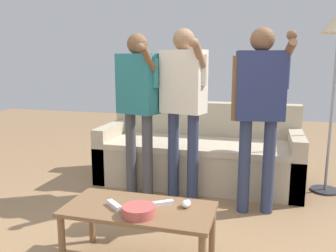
{
  "coord_description": "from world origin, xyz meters",
  "views": [
    {
      "loc": [
        0.64,
        -2.08,
        1.32
      ],
      "look_at": [
        -0.06,
        0.47,
        0.82
      ],
      "focal_mm": 37.78,
      "sensor_mm": 36.0,
      "label": 1
    }
  ],
  "objects_px": {
    "snack_bowl": "(139,211)",
    "game_remote_nunchuk": "(186,203)",
    "player_right": "(260,100)",
    "game_remote_wand_far": "(114,205)",
    "player_center": "(183,95)",
    "game_remote_wand_near": "(162,204)",
    "player_left": "(138,96)",
    "couch": "(199,154)",
    "coffee_table": "(139,215)"
  },
  "relations": [
    {
      "from": "snack_bowl",
      "to": "game_remote_nunchuk",
      "type": "bearing_deg",
      "value": 38.68
    },
    {
      "from": "player_right",
      "to": "game_remote_wand_far",
      "type": "xyz_separation_m",
      "value": [
        -0.84,
        -1.09,
        -0.58
      ]
    },
    {
      "from": "snack_bowl",
      "to": "game_remote_nunchuk",
      "type": "xyz_separation_m",
      "value": [
        0.25,
        0.2,
        -0.01
      ]
    },
    {
      "from": "player_center",
      "to": "game_remote_wand_near",
      "type": "relative_size",
      "value": 10.78
    },
    {
      "from": "player_right",
      "to": "game_remote_wand_near",
      "type": "bearing_deg",
      "value": -119.82
    },
    {
      "from": "player_left",
      "to": "player_center",
      "type": "height_order",
      "value": "player_center"
    },
    {
      "from": "couch",
      "to": "snack_bowl",
      "type": "relative_size",
      "value": 10.63
    },
    {
      "from": "coffee_table",
      "to": "player_left",
      "type": "relative_size",
      "value": 0.61
    },
    {
      "from": "player_center",
      "to": "game_remote_nunchuk",
      "type": "bearing_deg",
      "value": -75.91
    },
    {
      "from": "game_remote_nunchuk",
      "to": "player_center",
      "type": "distance_m",
      "value": 1.28
    },
    {
      "from": "game_remote_nunchuk",
      "to": "game_remote_wand_near",
      "type": "bearing_deg",
      "value": -171.15
    },
    {
      "from": "game_remote_wand_far",
      "to": "coffee_table",
      "type": "bearing_deg",
      "value": 16.84
    },
    {
      "from": "game_remote_nunchuk",
      "to": "player_center",
      "type": "height_order",
      "value": "player_center"
    },
    {
      "from": "player_left",
      "to": "player_center",
      "type": "bearing_deg",
      "value": 3.56
    },
    {
      "from": "game_remote_nunchuk",
      "to": "game_remote_wand_far",
      "type": "bearing_deg",
      "value": -163.49
    },
    {
      "from": "coffee_table",
      "to": "player_left",
      "type": "distance_m",
      "value": 1.39
    },
    {
      "from": "snack_bowl",
      "to": "game_remote_wand_far",
      "type": "bearing_deg",
      "value": 159.77
    },
    {
      "from": "player_center",
      "to": "game_remote_wand_far",
      "type": "distance_m",
      "value": 1.38
    },
    {
      "from": "snack_bowl",
      "to": "game_remote_wand_far",
      "type": "relative_size",
      "value": 1.45
    },
    {
      "from": "game_remote_nunchuk",
      "to": "game_remote_wand_near",
      "type": "xyz_separation_m",
      "value": [
        -0.16,
        -0.02,
        -0.01
      ]
    },
    {
      "from": "player_left",
      "to": "player_right",
      "type": "distance_m",
      "value": 1.13
    },
    {
      "from": "game_remote_wand_near",
      "to": "player_left",
      "type": "bearing_deg",
      "value": 116.7
    },
    {
      "from": "game_remote_nunchuk",
      "to": "game_remote_wand_near",
      "type": "height_order",
      "value": "game_remote_nunchuk"
    },
    {
      "from": "player_left",
      "to": "game_remote_nunchuk",
      "type": "bearing_deg",
      "value": -56.64
    },
    {
      "from": "couch",
      "to": "game_remote_wand_near",
      "type": "xyz_separation_m",
      "value": [
        0.06,
        -1.68,
        0.12
      ]
    },
    {
      "from": "couch",
      "to": "snack_bowl",
      "type": "xyz_separation_m",
      "value": [
        -0.03,
        -1.86,
        0.14
      ]
    },
    {
      "from": "player_right",
      "to": "game_remote_wand_near",
      "type": "relative_size",
      "value": 10.67
    },
    {
      "from": "snack_bowl",
      "to": "player_right",
      "type": "distance_m",
      "value": 1.44
    },
    {
      "from": "player_left",
      "to": "player_right",
      "type": "xyz_separation_m",
      "value": [
        1.12,
        -0.12,
        0.01
      ]
    },
    {
      "from": "player_center",
      "to": "game_remote_wand_near",
      "type": "distance_m",
      "value": 1.28
    },
    {
      "from": "snack_bowl",
      "to": "game_remote_nunchuk",
      "type": "distance_m",
      "value": 0.32
    },
    {
      "from": "coffee_table",
      "to": "game_remote_wand_near",
      "type": "bearing_deg",
      "value": 24.51
    },
    {
      "from": "player_right",
      "to": "game_remote_wand_near",
      "type": "height_order",
      "value": "player_right"
    },
    {
      "from": "player_left",
      "to": "coffee_table",
      "type": "bearing_deg",
      "value": -70.0
    },
    {
      "from": "player_center",
      "to": "snack_bowl",
      "type": "bearing_deg",
      "value": -88.68
    },
    {
      "from": "couch",
      "to": "player_center",
      "type": "relative_size",
      "value": 1.33
    },
    {
      "from": "player_center",
      "to": "couch",
      "type": "bearing_deg",
      "value": 83.82
    },
    {
      "from": "player_left",
      "to": "snack_bowl",
      "type": "bearing_deg",
      "value": -70.08
    },
    {
      "from": "game_remote_wand_near",
      "to": "game_remote_wand_far",
      "type": "bearing_deg",
      "value": -159.46
    },
    {
      "from": "game_remote_wand_far",
      "to": "snack_bowl",
      "type": "bearing_deg",
      "value": -20.23
    },
    {
      "from": "game_remote_wand_near",
      "to": "game_remote_wand_far",
      "type": "xyz_separation_m",
      "value": [
        -0.28,
        -0.11,
        0.0
      ]
    },
    {
      "from": "game_remote_nunchuk",
      "to": "game_remote_wand_near",
      "type": "distance_m",
      "value": 0.16
    },
    {
      "from": "player_right",
      "to": "game_remote_nunchuk",
      "type": "bearing_deg",
      "value": -113.03
    },
    {
      "from": "snack_bowl",
      "to": "game_remote_wand_far",
      "type": "height_order",
      "value": "snack_bowl"
    },
    {
      "from": "game_remote_nunchuk",
      "to": "snack_bowl",
      "type": "bearing_deg",
      "value": -141.32
    },
    {
      "from": "couch",
      "to": "player_center",
      "type": "xyz_separation_m",
      "value": [
        -0.06,
        -0.55,
        0.71
      ]
    },
    {
      "from": "game_remote_nunchuk",
      "to": "game_remote_wand_far",
      "type": "distance_m",
      "value": 0.45
    },
    {
      "from": "game_remote_nunchuk",
      "to": "player_left",
      "type": "relative_size",
      "value": 0.06
    },
    {
      "from": "snack_bowl",
      "to": "player_left",
      "type": "relative_size",
      "value": 0.13
    },
    {
      "from": "player_right",
      "to": "game_remote_wand_near",
      "type": "distance_m",
      "value": 1.27
    }
  ]
}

